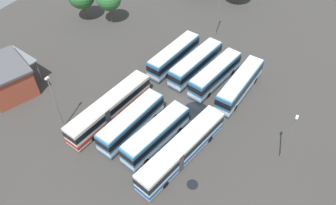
# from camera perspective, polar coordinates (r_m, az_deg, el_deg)

# --- Properties ---
(ground_plane) EXTENTS (94.79, 94.79, 0.00)m
(ground_plane) POSITION_cam_1_polar(r_m,az_deg,el_deg) (48.66, 1.69, -0.31)
(ground_plane) COLOR #383533
(bus_row0_slot0) EXTENTS (15.20, 5.81, 3.51)m
(bus_row0_slot0) POSITION_cam_1_polar(r_m,az_deg,el_deg) (40.86, 2.49, -8.49)
(bus_row0_slot0) COLOR silver
(bus_row0_slot0) RESTS_ON ground_plane
(bus_row0_slot1) EXTENTS (11.37, 4.85, 3.51)m
(bus_row0_slot1) POSITION_cam_1_polar(r_m,az_deg,el_deg) (42.38, -2.16, -5.74)
(bus_row0_slot1) COLOR teal
(bus_row0_slot1) RESTS_ON ground_plane
(bus_row0_slot2) EXTENTS (11.55, 4.23, 3.51)m
(bus_row0_slot2) POSITION_cam_1_polar(r_m,az_deg,el_deg) (44.07, -6.61, -3.45)
(bus_row0_slot2) COLOR teal
(bus_row0_slot2) RESTS_ON ground_plane
(bus_row0_slot3) EXTENTS (15.21, 4.80, 3.51)m
(bus_row0_slot3) POSITION_cam_1_polar(r_m,az_deg,el_deg) (46.33, -10.50, -0.94)
(bus_row0_slot3) COLOR silver
(bus_row0_slot3) RESTS_ON ground_plane
(bus_row1_slot0) EXTENTS (12.21, 3.81, 3.51)m
(bus_row1_slot0) POSITION_cam_1_polar(r_m,az_deg,el_deg) (50.40, 12.87, 3.20)
(bus_row1_slot0) COLOR teal
(bus_row1_slot0) RESTS_ON ground_plane
(bus_row1_slot1) EXTENTS (11.77, 4.76, 3.51)m
(bus_row1_slot1) POSITION_cam_1_polar(r_m,az_deg,el_deg) (51.61, 8.56, 5.13)
(bus_row1_slot1) COLOR teal
(bus_row1_slot1) RESTS_ON ground_plane
(bus_row1_slot2) EXTENTS (12.33, 4.70, 3.51)m
(bus_row1_slot2) POSITION_cam_1_polar(r_m,az_deg,el_deg) (53.36, 5.07, 7.07)
(bus_row1_slot2) COLOR teal
(bus_row1_slot2) RESTS_ON ground_plane
(bus_row1_slot3) EXTENTS (12.14, 4.31, 3.51)m
(bus_row1_slot3) POSITION_cam_1_polar(r_m,az_deg,el_deg) (54.90, 1.11, 8.53)
(bus_row1_slot3) COLOR teal
(bus_row1_slot3) RESTS_ON ground_plane
(depot_building) EXTENTS (9.25, 10.31, 5.01)m
(depot_building) POSITION_cam_1_polar(r_m,az_deg,el_deg) (55.29, -27.23, 3.90)
(depot_building) COLOR #99422D
(depot_building) RESTS_ON ground_plane
(maintenance_shelter) EXTENTS (8.89, 7.67, 4.28)m
(maintenance_shelter) POSITION_cam_1_polar(r_m,az_deg,el_deg) (55.32, -27.62, 5.85)
(maintenance_shelter) COLOR slate
(maintenance_shelter) RESTS_ON ground_plane
(lamp_post_far_corner) EXTENTS (0.56, 0.28, 9.34)m
(lamp_post_far_corner) POSITION_cam_1_polar(r_m,az_deg,el_deg) (44.45, -19.69, 0.11)
(lamp_post_far_corner) COLOR slate
(lamp_post_far_corner) RESTS_ON ground_plane
(lamp_post_by_building) EXTENTS (0.56, 0.28, 8.00)m
(lamp_post_by_building) POSITION_cam_1_polar(r_m,az_deg,el_deg) (41.60, 20.99, -5.71)
(lamp_post_by_building) COLOR slate
(lamp_post_by_building) RESTS_ON ground_plane
(lamp_post_near_entrance) EXTENTS (0.56, 0.28, 9.23)m
(lamp_post_near_entrance) POSITION_cam_1_polar(r_m,az_deg,el_deg) (61.66, 9.12, 16.00)
(lamp_post_near_entrance) COLOR slate
(lamp_post_near_entrance) RESTS_ON ground_plane
(puddle_front_lane) EXTENTS (1.45, 1.45, 0.01)m
(puddle_front_lane) POSITION_cam_1_polar(r_m,az_deg,el_deg) (40.34, 4.45, -14.57)
(puddle_front_lane) COLOR black
(puddle_front_lane) RESTS_ON ground_plane
(puddle_centre_drain) EXTENTS (4.07, 4.07, 0.01)m
(puddle_centre_drain) POSITION_cam_1_polar(r_m,az_deg,el_deg) (47.79, 5.11, -1.60)
(puddle_centre_drain) COLOR black
(puddle_centre_drain) RESTS_ON ground_plane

